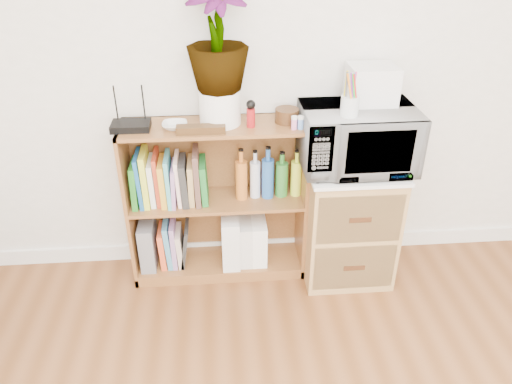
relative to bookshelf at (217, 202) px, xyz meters
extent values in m
cube|color=white|center=(0.35, 0.14, -0.42)|extent=(4.00, 0.02, 0.10)
cube|color=brown|center=(0.00, 0.00, 0.00)|extent=(1.00, 0.30, 0.95)
cube|color=#9E7542|center=(0.75, -0.08, -0.12)|extent=(0.50, 0.45, 0.70)
imported|color=silver|center=(0.75, -0.08, 0.41)|extent=(0.60, 0.41, 0.33)
cylinder|color=silver|center=(0.67, -0.17, 0.62)|extent=(0.09, 0.09, 0.10)
cube|color=silver|center=(0.82, 0.01, 0.67)|extent=(0.25, 0.21, 0.20)
cube|color=black|center=(-0.42, -0.02, 0.49)|extent=(0.20, 0.13, 0.04)
imported|color=silver|center=(-0.20, -0.03, 0.49)|extent=(0.13, 0.13, 0.03)
cylinder|color=white|center=(0.04, 0.02, 0.57)|extent=(0.21, 0.21, 0.18)
imported|color=#2E6C2B|center=(0.04, 0.02, 0.93)|extent=(0.31, 0.31, 0.55)
cube|color=#38230F|center=(-0.06, -0.10, 0.49)|extent=(0.25, 0.06, 0.04)
cylinder|color=maroon|center=(0.19, -0.04, 0.52)|extent=(0.04, 0.04, 0.10)
cylinder|color=#3C2210|center=(0.39, 0.01, 0.51)|extent=(0.13, 0.13, 0.07)
cube|color=pink|center=(0.44, -0.09, 0.50)|extent=(0.11, 0.04, 0.05)
cube|color=slate|center=(-0.42, 0.00, -0.26)|extent=(0.09, 0.23, 0.29)
cube|color=silver|center=(0.07, -0.01, -0.24)|extent=(0.10, 0.26, 0.32)
cube|color=silver|center=(0.16, -0.01, -0.27)|extent=(0.09, 0.22, 0.27)
cube|color=white|center=(0.24, -0.01, -0.27)|extent=(0.09, 0.22, 0.27)
cube|color=#22771F|center=(-0.44, 0.00, 0.15)|extent=(0.04, 0.20, 0.25)
cube|color=#185593|center=(-0.41, 0.00, 0.17)|extent=(0.03, 0.20, 0.30)
cube|color=#CFDD34|center=(-0.38, 0.00, 0.18)|extent=(0.03, 0.20, 0.31)
cube|color=silver|center=(-0.35, 0.00, 0.15)|extent=(0.03, 0.20, 0.25)
cube|color=#BA3A20|center=(-0.32, 0.00, 0.17)|extent=(0.03, 0.20, 0.29)
cube|color=gold|center=(-0.29, 0.00, 0.15)|extent=(0.04, 0.20, 0.25)
cube|color=#46A6AA|center=(-0.26, 0.00, 0.17)|extent=(0.03, 0.20, 0.29)
cube|color=#9C70A8|center=(-0.23, 0.00, 0.14)|extent=(0.03, 0.20, 0.23)
cube|color=#FFD5C6|center=(-0.21, 0.00, 0.16)|extent=(0.03, 0.20, 0.27)
cube|color=#292929|center=(-0.18, 0.00, 0.15)|extent=(0.05, 0.20, 0.26)
cube|color=tan|center=(-0.14, 0.00, 0.14)|extent=(0.03, 0.20, 0.24)
cube|color=brown|center=(-0.10, 0.00, 0.18)|extent=(0.03, 0.20, 0.31)
cube|color=#1E732B|center=(-0.07, 0.00, 0.14)|extent=(0.04, 0.20, 0.24)
cylinder|color=#C76B25|center=(0.14, 0.00, 0.17)|extent=(0.07, 0.07, 0.30)
cylinder|color=silver|center=(0.22, 0.00, 0.16)|extent=(0.06, 0.06, 0.28)
cylinder|color=#245BAC|center=(0.29, 0.00, 0.18)|extent=(0.07, 0.07, 0.30)
cylinder|color=#2F7C2D|center=(0.37, 0.00, 0.16)|extent=(0.07, 0.07, 0.26)
cylinder|color=#CAE134|center=(0.45, 0.00, 0.16)|extent=(0.06, 0.06, 0.27)
cube|color=#EE532A|center=(-0.33, 0.00, -0.29)|extent=(0.04, 0.19, 0.24)
cube|color=teal|center=(-0.30, 0.00, -0.26)|extent=(0.05, 0.19, 0.29)
cube|color=#996FA7|center=(-0.27, 0.00, -0.26)|extent=(0.03, 0.19, 0.28)
cube|color=#C7AF9B|center=(-0.23, 0.00, -0.29)|extent=(0.04, 0.19, 0.22)
cube|color=#272727|center=(-0.20, 0.00, -0.28)|extent=(0.06, 0.19, 0.26)
camera|label=1|loc=(0.02, -2.44, 1.49)|focal=35.00mm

